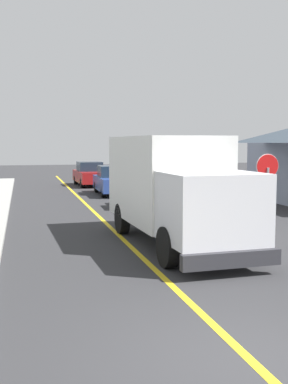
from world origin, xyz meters
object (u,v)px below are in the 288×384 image
(parked_car_near, at_px, (146,192))
(parked_car_mid, at_px, (113,181))
(stop_sign, at_px, (267,178))
(box_truck, at_px, (173,185))
(parked_car_far, at_px, (90,174))

(parked_car_near, distance_m, parked_car_mid, 6.38)
(parked_car_mid, bearing_deg, stop_sign, -78.52)
(box_truck, height_order, parked_car_far, box_truck)
(box_truck, height_order, stop_sign, box_truck)
(parked_car_mid, bearing_deg, box_truck, -93.33)
(box_truck, relative_size, parked_car_near, 1.63)
(parked_car_far, bearing_deg, parked_car_near, -86.08)
(parked_car_far, bearing_deg, stop_sign, -80.58)
(stop_sign, bearing_deg, parked_car_near, 108.95)
(box_truck, relative_size, parked_car_far, 1.63)
(parked_car_mid, bearing_deg, parked_car_near, -86.92)
(parked_car_near, relative_size, parked_car_far, 1.00)
(box_truck, xyz_separation_m, stop_sign, (3.48, 0.68, 0.09))
(stop_sign, bearing_deg, parked_car_far, 99.42)
(box_truck, bearing_deg, parked_car_mid, 86.67)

